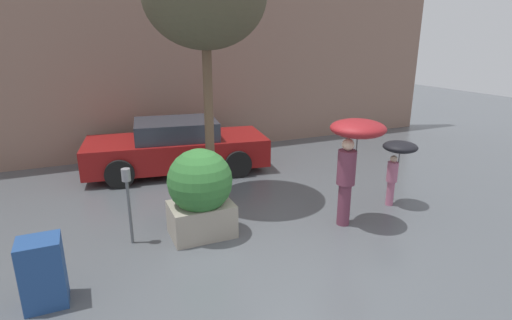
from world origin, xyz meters
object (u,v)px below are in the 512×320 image
Objects in this scene: person_adult at (354,144)px; parked_car_near at (177,147)px; newspaper_box at (43,273)px; person_child at (398,155)px; parking_meter at (128,191)px; planter_box at (200,191)px.

person_adult is 0.42× the size of parked_car_near.
parked_car_near is 5.10× the size of newspaper_box.
person_child is 5.25m from parked_car_near.
person_adult is 1.46m from person_child.
parking_meter is 1.43× the size of newspaper_box.
planter_box reaches higher than newspaper_box.
person_child is (1.34, 0.35, -0.45)m from person_adult.
person_adult reaches higher than person_child.
person_adult reaches higher than newspaper_box.
parking_meter is at bearing 171.29° from planter_box.
planter_box is 0.79× the size of person_adult.
parked_car_near is (-2.10, 4.29, -0.90)m from person_adult.
parking_meter is (-3.67, 0.88, -0.58)m from person_adult.
person_adult reaches higher than parking_meter.
newspaper_box is at bearing -135.05° from parking_meter.
newspaper_box is (-2.76, -4.61, -0.16)m from parked_car_near.
parking_meter is at bearing 163.71° from parked_car_near.
person_adult is 1.45× the size of person_child.
person_adult is at bearing -13.43° from parking_meter.
planter_box is 2.56m from newspaper_box.
parking_meter is at bearing 44.95° from newspaper_box.
parked_car_near is (0.43, 3.59, -0.18)m from planter_box.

